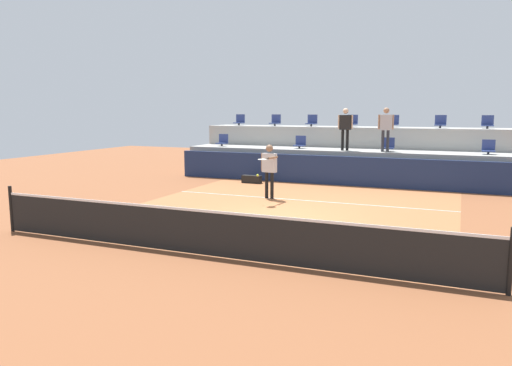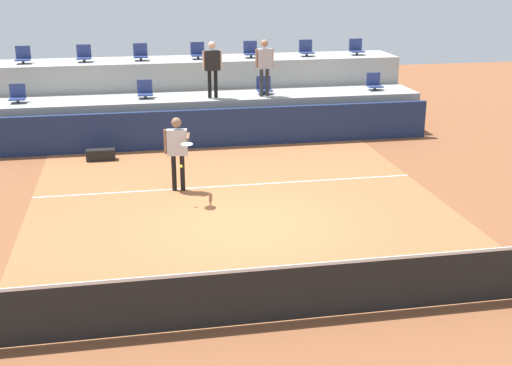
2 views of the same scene
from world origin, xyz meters
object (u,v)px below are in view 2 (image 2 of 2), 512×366
object	(u,v)px
stadium_chair_lower_far_right	(374,83)
stadium_chair_upper_far_left	(23,56)
stadium_chair_upper_right	(306,49)
tennis_player	(178,147)
stadium_chair_upper_mid_right	(251,51)
stadium_chair_lower_far_left	(18,95)
stadium_chair_lower_left	(145,91)
spectator_in_grey	(264,62)
stadium_chair_upper_left	(84,55)
stadium_chair_upper_mid_left	(140,53)
stadium_chair_upper_far_right	(356,48)
equipment_bag	(101,155)
spectator_in_white	(212,64)
tennis_ball	(181,166)
stadium_chair_upper_center	(198,52)
stadium_chair_lower_right	(264,87)

from	to	relation	value
stadium_chair_lower_far_right	stadium_chair_upper_far_left	xyz separation A→B (m)	(-10.63, 1.80, 0.85)
stadium_chair_upper_right	tennis_player	distance (m)	8.36
stadium_chair_upper_mid_right	stadium_chair_upper_right	bearing A→B (deg)	0.00
tennis_player	stadium_chair_lower_far_left	bearing A→B (deg)	129.85
stadium_chair_upper_far_left	tennis_player	bearing A→B (deg)	-58.56
stadium_chair_lower_left	spectator_in_grey	distance (m)	3.60
stadium_chair_upper_left	stadium_chair_upper_mid_left	world-z (taller)	same
stadium_chair_upper_far_left	stadium_chair_upper_far_right	xyz separation A→B (m)	(10.61, 0.00, 0.00)
stadium_chair_upper_mid_left	stadium_chair_upper_far_right	distance (m)	7.08
stadium_chair_upper_mid_left	stadium_chair_upper_right	size ratio (longest dim) A/B	1.00
tennis_player	equipment_bag	xyz separation A→B (m)	(-1.86, 2.91, -0.92)
stadium_chair_lower_far_left	stadium_chair_upper_right	world-z (taller)	stadium_chair_upper_right
tennis_player	spectator_in_white	xyz separation A→B (m)	(1.40, 4.56, 1.17)
stadium_chair_upper_mid_left	stadium_chair_upper_far_left	bearing A→B (deg)	180.00
stadium_chair_upper_far_left	tennis_ball	bearing A→B (deg)	-61.82
stadium_chair_upper_center	tennis_ball	distance (m)	7.92
stadium_chair_upper_center	stadium_chair_upper_far_right	xyz separation A→B (m)	(5.28, 0.00, 0.00)
stadium_chair_upper_mid_right	stadium_chair_upper_mid_left	bearing A→B (deg)	180.00
equipment_bag	tennis_player	bearing A→B (deg)	-57.47
stadium_chair_lower_far_right	stadium_chair_upper_mid_right	size ratio (longest dim) A/B	1.00
stadium_chair_upper_mid_right	stadium_chair_lower_right	bearing A→B (deg)	-87.41
stadium_chair_lower_right	stadium_chair_upper_left	world-z (taller)	stadium_chair_upper_left
stadium_chair_lower_left	stadium_chair_upper_left	distance (m)	2.66
stadium_chair_lower_left	stadium_chair_upper_far_right	bearing A→B (deg)	14.33
stadium_chair_lower_left	stadium_chair_upper_far_right	xyz separation A→B (m)	(7.05, 1.80, 0.85)
stadium_chair_upper_right	spectator_in_white	xyz separation A→B (m)	(-3.38, -2.18, -0.08)
stadium_chair_upper_mid_left	stadium_chair_upper_center	world-z (taller)	same
stadium_chair_lower_right	stadium_chair_upper_right	distance (m)	2.66
stadium_chair_upper_left	stadium_chair_upper_center	distance (m)	3.53
spectator_in_grey	tennis_ball	world-z (taller)	spectator_in_grey
stadium_chair_upper_mid_left	stadium_chair_lower_left	bearing A→B (deg)	-88.85
spectator_in_white	spectator_in_grey	world-z (taller)	spectator_in_grey
stadium_chair_upper_mid_right	stadium_chair_upper_left	bearing A→B (deg)	180.00
stadium_chair_upper_mid_left	tennis_ball	distance (m)	7.85
stadium_chair_upper_mid_left	tennis_ball	size ratio (longest dim) A/B	7.65
stadium_chair_upper_mid_right	spectator_in_grey	xyz separation A→B (m)	(0.01, -2.18, -0.07)
spectator_in_grey	equipment_bag	xyz separation A→B (m)	(-4.79, -1.65, -2.10)
stadium_chair_upper_center	tennis_player	xyz separation A→B (m)	(-1.21, -6.74, -1.25)
stadium_chair_upper_mid_right	tennis_player	xyz separation A→B (m)	(-2.93, -6.74, -1.25)
stadium_chair_upper_far_right	spectator_in_white	xyz separation A→B (m)	(-5.09, -2.18, -0.08)
stadium_chair_lower_far_left	stadium_chair_upper_center	size ratio (longest dim) A/B	1.00
stadium_chair_upper_mid_left	stadium_chair_upper_center	bearing A→B (deg)	0.00
spectator_in_grey	tennis_ball	xyz separation A→B (m)	(-2.94, -5.51, -1.37)
stadium_chair_upper_far_left	stadium_chair_upper_center	size ratio (longest dim) A/B	1.00
stadium_chair_upper_right	tennis_player	world-z (taller)	stadium_chair_upper_right
stadium_chair_lower_right	stadium_chair_upper_mid_left	bearing A→B (deg)	153.41
stadium_chair_upper_right	tennis_ball	distance (m)	9.17
tennis_ball	stadium_chair_upper_left	bearing A→B (deg)	106.75
stadium_chair_upper_mid_right	equipment_bag	world-z (taller)	stadium_chair_upper_mid_right
stadium_chair_upper_left	stadium_chair_upper_far_right	xyz separation A→B (m)	(8.81, 0.00, 0.00)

